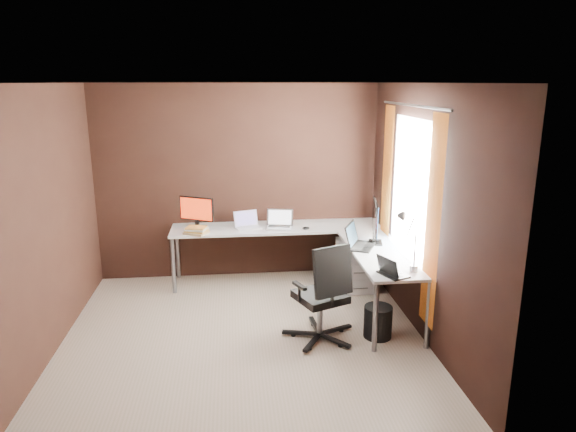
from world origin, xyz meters
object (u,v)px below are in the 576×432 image
object	(u,v)px
laptop_black_small	(391,271)
office_chair	(322,312)
drawer_pedestal	(356,265)
laptop_black_big	(357,242)
monitor_right	(375,220)
desk_lamp	(407,234)
wastebasket	(378,322)
monitor_left	(197,211)
laptop_silver	(279,224)
laptop_white	(247,224)
book_stack	(196,230)

from	to	relation	value
laptop_black_small	office_chair	distance (m)	0.80
drawer_pedestal	laptop_black_big	world-z (taller)	laptop_black_big
laptop_black_big	laptop_black_small	distance (m)	0.91
monitor_right	drawer_pedestal	bearing A→B (deg)	23.11
desk_lamp	wastebasket	world-z (taller)	desk_lamp
monitor_left	monitor_right	size ratio (longest dim) A/B	0.72
wastebasket	laptop_silver	bearing A→B (deg)	118.04
laptop_silver	laptop_black_big	distance (m)	1.18
laptop_black_small	office_chair	size ratio (longest dim) A/B	0.33
monitor_right	laptop_silver	world-z (taller)	monitor_right
laptop_black_big	desk_lamp	distance (m)	0.86
laptop_black_big	office_chair	size ratio (longest dim) A/B	0.47
drawer_pedestal	wastebasket	bearing A→B (deg)	-93.46
desk_lamp	laptop_white	bearing A→B (deg)	123.55
laptop_black_small	desk_lamp	bearing A→B (deg)	-74.00
laptop_black_big	office_chair	xyz separation A→B (m)	(-0.51, -0.71, -0.49)
monitor_left	book_stack	xyz separation A→B (m)	(0.00, -0.21, -0.19)
monitor_left	desk_lamp	bearing A→B (deg)	-11.10
monitor_right	monitor_left	bearing A→B (deg)	80.39
laptop_black_big	office_chair	bearing A→B (deg)	170.73
monitor_right	laptop_silver	size ratio (longest dim) A/B	1.57
desk_lamp	monitor_left	bearing A→B (deg)	133.14
laptop_black_big	monitor_left	bearing A→B (deg)	89.64
drawer_pedestal	laptop_black_big	size ratio (longest dim) A/B	1.26
monitor_right	office_chair	bearing A→B (deg)	150.21
monitor_right	laptop_white	distance (m)	1.64
laptop_white	drawer_pedestal	bearing A→B (deg)	-32.04
laptop_white	monitor_left	bearing A→B (deg)	160.54
monitor_left	laptop_black_big	bearing A→B (deg)	0.23
monitor_right	laptop_black_small	world-z (taller)	monitor_right
desk_lamp	wastebasket	size ratio (longest dim) A/B	1.74
laptop_white	laptop_black_big	bearing A→B (deg)	-54.74
monitor_left	wastebasket	bearing A→B (deg)	-14.03
monitor_right	laptop_silver	xyz separation A→B (m)	(-1.01, 0.77, -0.23)
monitor_left	office_chair	xyz separation A→B (m)	(1.30, -1.64, -0.66)
monitor_left	wastebasket	world-z (taller)	monitor_left
laptop_silver	book_stack	size ratio (longest dim) A/B	1.15
book_stack	office_chair	xyz separation A→B (m)	(1.30, -1.42, -0.47)
drawer_pedestal	wastebasket	distance (m)	1.29
laptop_silver	desk_lamp	distance (m)	1.97
monitor_left	laptop_black_big	size ratio (longest dim) A/B	0.89
drawer_pedestal	laptop_white	bearing A→B (deg)	165.49
laptop_silver	office_chair	bearing A→B (deg)	-67.27
drawer_pedestal	book_stack	size ratio (longest dim) A/B	1.84
book_stack	desk_lamp	distance (m)	2.58
laptop_black_small	wastebasket	distance (m)	0.64
laptop_white	office_chair	distance (m)	1.82
monitor_right	office_chair	xyz separation A→B (m)	(-0.74, -0.81, -0.71)
laptop_white	book_stack	world-z (taller)	laptop_white
laptop_white	laptop_black_big	xyz separation A→B (m)	(1.19, -0.91, 0.01)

